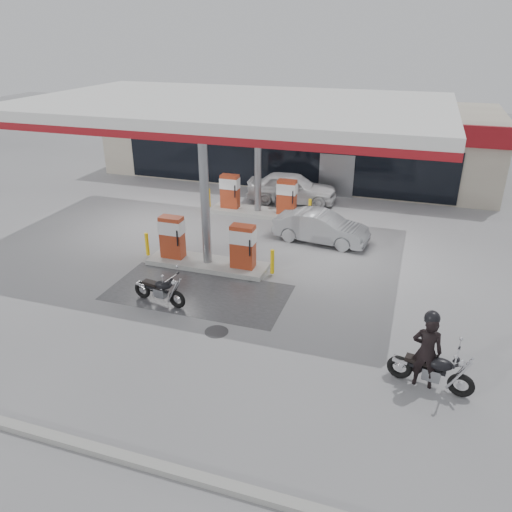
% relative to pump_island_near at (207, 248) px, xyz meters
% --- Properties ---
extents(ground, '(90.00, 90.00, 0.00)m').
position_rel_pump_island_near_xyz_m(ground, '(0.00, -2.00, -0.71)').
color(ground, gray).
rests_on(ground, ground).
extents(wet_patch, '(6.00, 3.00, 0.00)m').
position_rel_pump_island_near_xyz_m(wet_patch, '(0.50, -2.00, -0.71)').
color(wet_patch, '#4C4C4F').
rests_on(wet_patch, ground).
extents(drain_cover, '(0.70, 0.70, 0.01)m').
position_rel_pump_island_near_xyz_m(drain_cover, '(2.00, -4.00, -0.71)').
color(drain_cover, '#38383A').
rests_on(drain_cover, ground).
extents(kerb, '(28.00, 0.25, 0.15)m').
position_rel_pump_island_near_xyz_m(kerb, '(0.00, -9.00, -0.64)').
color(kerb, gray).
rests_on(kerb, ground).
extents(store_building, '(22.00, 8.22, 4.00)m').
position_rel_pump_island_near_xyz_m(store_building, '(0.01, 13.94, 1.30)').
color(store_building, '#BFB7A0').
rests_on(store_building, ground).
extents(canopy, '(16.00, 10.02, 5.51)m').
position_rel_pump_island_near_xyz_m(canopy, '(0.00, 3.00, 4.56)').
color(canopy, silver).
rests_on(canopy, ground).
extents(pump_island_near, '(5.14, 1.30, 1.78)m').
position_rel_pump_island_near_xyz_m(pump_island_near, '(0.00, 0.00, 0.00)').
color(pump_island_near, '#9E9E99').
rests_on(pump_island_near, ground).
extents(pump_island_far, '(5.14, 1.30, 1.78)m').
position_rel_pump_island_near_xyz_m(pump_island_far, '(0.00, 6.00, 0.00)').
color(pump_island_far, '#9E9E99').
rests_on(pump_island_far, ground).
extents(main_motorcycle, '(2.09, 0.85, 1.08)m').
position_rel_pump_island_near_xyz_m(main_motorcycle, '(7.93, -4.62, -0.23)').
color(main_motorcycle, black).
rests_on(main_motorcycle, ground).
extents(biker_main, '(0.74, 0.50, 1.98)m').
position_rel_pump_island_near_xyz_m(biker_main, '(7.74, -4.59, 0.28)').
color(biker_main, black).
rests_on(biker_main, ground).
extents(parked_motorcycle, '(1.97, 0.78, 1.02)m').
position_rel_pump_island_near_xyz_m(parked_motorcycle, '(-0.34, -3.00, -0.26)').
color(parked_motorcycle, black).
rests_on(parked_motorcycle, ground).
extents(sedan_white, '(4.62, 2.21, 1.53)m').
position_rel_pump_island_near_xyz_m(sedan_white, '(1.08, 8.20, 0.05)').
color(sedan_white, silver).
rests_on(sedan_white, ground).
extents(attendant, '(0.79, 0.90, 1.55)m').
position_rel_pump_island_near_xyz_m(attendant, '(0.84, 7.00, 0.07)').
color(attendant, slate).
rests_on(attendant, ground).
extents(hatchback_silver, '(4.00, 1.80, 1.27)m').
position_rel_pump_island_near_xyz_m(hatchback_silver, '(3.51, 3.60, -0.07)').
color(hatchback_silver, '#96999E').
rests_on(hatchback_silver, ground).
extents(parked_car_left, '(4.68, 2.42, 1.30)m').
position_rel_pump_island_near_xyz_m(parked_car_left, '(-5.70, 12.00, -0.06)').
color(parked_car_left, '#9FA0A7').
rests_on(parked_car_left, ground).
extents(parked_car_right, '(4.73, 2.62, 1.25)m').
position_rel_pump_island_near_xyz_m(parked_car_right, '(4.50, 12.00, -0.08)').
color(parked_car_right, '#531218').
rests_on(parked_car_right, ground).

